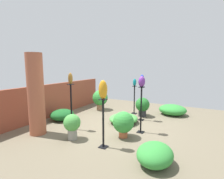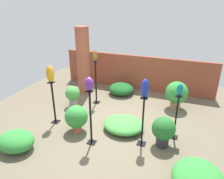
% 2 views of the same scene
% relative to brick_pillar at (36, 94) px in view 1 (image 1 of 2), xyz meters
% --- Properties ---
extents(ground_plane, '(8.00, 8.00, 0.00)m').
position_rel_brick_pillar_xyz_m(ground_plane, '(1.68, -1.68, -1.18)').
color(ground_plane, '#6B604C').
extents(brick_wall_back, '(5.60, 0.12, 1.28)m').
position_rel_brick_pillar_xyz_m(brick_wall_back, '(1.68, 0.98, -0.54)').
color(brick_wall_back, brown).
rests_on(brick_wall_back, ground).
extents(brick_pillar, '(0.46, 0.46, 2.35)m').
position_rel_brick_pillar_xyz_m(brick_pillar, '(0.00, 0.00, 0.00)').
color(brick_pillar, '#9E5138').
rests_on(brick_pillar, ground).
extents(pedestal_amber, '(0.20, 0.20, 1.21)m').
position_rel_brick_pillar_xyz_m(pedestal_amber, '(0.17, -2.14, -0.62)').
color(pedestal_amber, black).
rests_on(pedestal_amber, ground).
extents(pedestal_cobalt, '(0.20, 0.20, 1.24)m').
position_rel_brick_pillar_xyz_m(pedestal_cobalt, '(2.66, -2.27, -0.61)').
color(pedestal_cobalt, black).
rests_on(pedestal_cobalt, ground).
extents(pedestal_bronze, '(0.20, 0.20, 1.43)m').
position_rel_brick_pillar_xyz_m(pedestal_bronze, '(0.75, -0.64, -0.52)').
color(pedestal_bronze, black).
rests_on(pedestal_bronze, ground).
extents(pedestal_violet, '(0.20, 0.20, 1.38)m').
position_rel_brick_pillar_xyz_m(pedestal_violet, '(1.52, -2.64, -0.54)').
color(pedestal_violet, black).
rests_on(pedestal_violet, ground).
extents(pedestal_teal, '(0.20, 0.20, 1.16)m').
position_rel_brick_pillar_xyz_m(pedestal_teal, '(3.36, -1.73, -0.65)').
color(pedestal_teal, black).
rests_on(pedestal_teal, ground).
extents(art_vase_amber, '(0.20, 0.21, 0.45)m').
position_rel_brick_pillar_xyz_m(art_vase_amber, '(0.17, -2.14, 0.26)').
color(art_vase_amber, orange).
rests_on(art_vase_amber, pedestal_amber).
extents(art_vase_cobalt, '(0.18, 0.17, 0.43)m').
position_rel_brick_pillar_xyz_m(art_vase_cobalt, '(2.66, -2.27, 0.28)').
color(art_vase_cobalt, '#192D9E').
rests_on(art_vase_cobalt, pedestal_cobalt).
extents(art_vase_bronze, '(0.15, 0.14, 0.35)m').
position_rel_brick_pillar_xyz_m(art_vase_bronze, '(0.75, -0.64, 0.43)').
color(art_vase_bronze, brown).
rests_on(art_vase_bronze, pedestal_bronze).
extents(art_vase_violet, '(0.21, 0.20, 0.31)m').
position_rel_brick_pillar_xyz_m(art_vase_violet, '(1.52, -2.64, 0.36)').
color(art_vase_violet, '#6B2D8C').
rests_on(art_vase_violet, pedestal_violet).
extents(art_vase_teal, '(0.15, 0.14, 0.30)m').
position_rel_brick_pillar_xyz_m(art_vase_teal, '(3.36, -1.73, 0.13)').
color(art_vase_teal, '#0F727A').
rests_on(art_vase_teal, pedestal_teal).
extents(potted_plant_near_pillar, '(0.59, 0.59, 0.73)m').
position_rel_brick_pillar_xyz_m(potted_plant_near_pillar, '(0.95, -2.32, -0.76)').
color(potted_plant_near_pillar, '#B25B38').
rests_on(potted_plant_near_pillar, ground).
extents(potted_plant_mid_left, '(0.69, 0.69, 0.89)m').
position_rel_brick_pillar_xyz_m(potted_plant_mid_left, '(3.24, -0.14, -0.66)').
color(potted_plant_mid_left, '#936B4C').
rests_on(potted_plant_mid_left, ground).
extents(potted_plant_front_left, '(0.55, 0.55, 0.75)m').
position_rel_brick_pillar_xyz_m(potted_plant_front_left, '(3.13, -2.15, -0.74)').
color(potted_plant_front_left, '#2D2D33').
rests_on(potted_plant_front_left, ground).
extents(potted_plant_back_center, '(0.46, 0.46, 0.70)m').
position_rel_brick_pillar_xyz_m(potted_plant_back_center, '(0.18, -1.15, -0.76)').
color(potted_plant_back_center, gray).
rests_on(potted_plant_back_center, ground).
extents(foliage_bed_east, '(1.07, 0.97, 0.30)m').
position_rel_brick_pillar_xyz_m(foliage_bed_east, '(2.07, -1.82, -1.03)').
color(foliage_bed_east, '#479942').
rests_on(foliage_bed_east, ground).
extents(foliage_bed_west, '(0.94, 1.08, 0.42)m').
position_rel_brick_pillar_xyz_m(foliage_bed_west, '(3.92, -3.17, -0.97)').
color(foliage_bed_west, '#338C38').
rests_on(foliage_bed_west, ground).
extents(foliage_bed_center, '(0.88, 0.84, 0.39)m').
position_rel_brick_pillar_xyz_m(foliage_bed_center, '(1.30, 0.30, -0.98)').
color(foliage_bed_center, '#195923').
rests_on(foliage_bed_center, ground).
extents(foliage_bed_rear, '(0.86, 0.73, 0.44)m').
position_rel_brick_pillar_xyz_m(foliage_bed_rear, '(0.00, -3.45, -0.96)').
color(foliage_bed_rear, '#338C38').
rests_on(foliage_bed_rear, ground).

